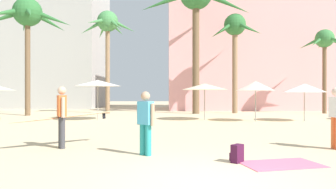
# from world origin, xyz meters

# --- Properties ---
(ground) EXTENTS (120.00, 120.00, 0.00)m
(ground) POSITION_xyz_m (0.00, 0.00, 0.00)
(ground) COLOR beige
(hotel_pink) EXTENTS (16.68, 8.71, 12.99)m
(hotel_pink) POSITION_xyz_m (7.63, 27.31, 6.49)
(hotel_pink) COLOR pink
(hotel_pink) RESTS_ON ground
(palm_tree_far_left) EXTENTS (8.96, 8.86, 10.99)m
(palm_tree_far_left) POSITION_xyz_m (1.46, 19.33, 8.97)
(palm_tree_far_left) COLOR brown
(palm_tree_far_left) RESTS_ON ground
(palm_tree_left) EXTENTS (6.31, 5.76, 8.60)m
(palm_tree_left) POSITION_xyz_m (-11.06, 17.16, 7.14)
(palm_tree_left) COLOR brown
(palm_tree_left) RESTS_ON ground
(palm_tree_center) EXTENTS (4.59, 4.46, 8.29)m
(palm_tree_center) POSITION_xyz_m (-5.67, 19.54, 6.90)
(palm_tree_center) COLOR #896B4C
(palm_tree_center) RESTS_ON ground
(palm_tree_right) EXTENTS (4.32, 4.53, 8.17)m
(palm_tree_right) POSITION_xyz_m (4.71, 19.99, 6.64)
(palm_tree_right) COLOR #896B4C
(palm_tree_right) RESTS_ON ground
(palm_tree_far_right) EXTENTS (3.84, 3.92, 6.81)m
(palm_tree_far_right) POSITION_xyz_m (11.87, 19.60, 5.61)
(palm_tree_far_right) COLOR brown
(palm_tree_far_right) RESTS_ON ground
(cafe_umbrella_0) EXTENTS (2.78, 2.78, 2.22)m
(cafe_umbrella_0) POSITION_xyz_m (1.43, 13.31, 2.02)
(cafe_umbrella_0) COLOR gray
(cafe_umbrella_0) RESTS_ON ground
(cafe_umbrella_1) EXTENTS (2.15, 2.15, 2.32)m
(cafe_umbrella_1) POSITION_xyz_m (4.26, 12.37, 2.05)
(cafe_umbrella_1) COLOR gray
(cafe_umbrella_1) RESTS_ON ground
(cafe_umbrella_3) EXTENTS (2.39, 2.39, 2.18)m
(cafe_umbrella_3) POSITION_xyz_m (7.14, 12.50, 1.93)
(cafe_umbrella_3) COLOR gray
(cafe_umbrella_3) RESTS_ON ground
(cafe_umbrella_5) EXTENTS (2.78, 2.78, 2.43)m
(cafe_umbrella_5) POSITION_xyz_m (-5.05, 13.26, 2.24)
(cafe_umbrella_5) COLOR gray
(cafe_umbrella_5) RESTS_ON ground
(beach_towel) EXTENTS (1.92, 1.40, 0.01)m
(beach_towel) POSITION_xyz_m (1.76, 1.44, 0.01)
(beach_towel) COLOR #EF6684
(beach_towel) RESTS_ON ground
(backpack) EXTENTS (0.35, 0.35, 0.42)m
(backpack) POSITION_xyz_m (0.80, 1.65, 0.20)
(backpack) COLOR #3F1432
(backpack) RESTS_ON ground
(person_mid_center) EXTENTS (2.78, 2.11, 1.81)m
(person_mid_center) POSITION_xyz_m (-3.91, 3.69, 0.95)
(person_mid_center) COLOR #3D3D42
(person_mid_center) RESTS_ON ground
(person_near_left) EXTENTS (0.26, 0.61, 1.77)m
(person_near_left) POSITION_xyz_m (4.03, 3.36, 0.97)
(person_near_left) COLOR orange
(person_near_left) RESTS_ON ground
(person_mid_right) EXTENTS (0.52, 0.46, 1.65)m
(person_mid_right) POSITION_xyz_m (-1.38, 2.49, 0.90)
(person_mid_right) COLOR teal
(person_mid_right) RESTS_ON ground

